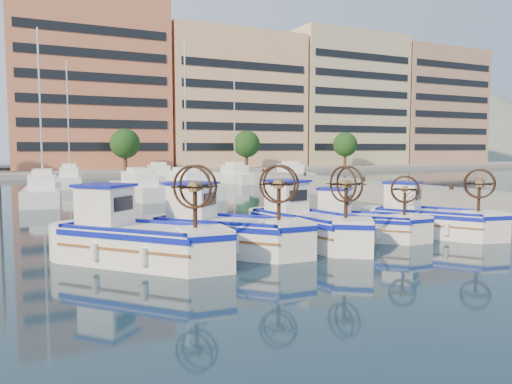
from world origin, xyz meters
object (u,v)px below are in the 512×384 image
fishing_boat_c (305,222)px  fishing_boat_e (428,217)px  fishing_boat_a (136,236)px  fishing_boat_d (358,221)px  fishing_boat_b (221,228)px

fishing_boat_c → fishing_boat_e: fishing_boat_c is taller
fishing_boat_a → fishing_boat_d: fishing_boat_a is taller
fishing_boat_a → fishing_boat_d: 8.82m
fishing_boat_a → fishing_boat_b: size_ratio=1.02×
fishing_boat_d → fishing_boat_c: bearing=136.7°
fishing_boat_b → fishing_boat_c: (3.40, 0.09, -0.02)m
fishing_boat_b → fishing_boat_e: bearing=-45.9°
fishing_boat_b → fishing_boat_c: fishing_boat_b is taller
fishing_boat_b → fishing_boat_d: 5.83m
fishing_boat_c → fishing_boat_d: 2.43m
fishing_boat_c → fishing_boat_e: (5.40, -0.66, -0.06)m
fishing_boat_e → fishing_boat_c: bearing=140.1°
fishing_boat_a → fishing_boat_c: (6.38, 0.47, -0.03)m
fishing_boat_c → fishing_boat_d: (2.43, 0.00, -0.12)m
fishing_boat_b → fishing_boat_c: bearing=-40.7°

